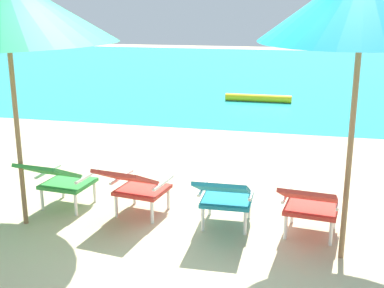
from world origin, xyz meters
The scene contains 9 objects.
ground_plane centered at (0.00, 4.00, 0.00)m, with size 40.00×40.00×0.00m, color #CCB78E.
ocean_band centered at (0.00, 12.99, 0.00)m, with size 40.00×18.00×0.01m, color #28B2B7.
swim_buoy centered at (0.04, 7.01, 0.10)m, with size 0.18×0.18×1.60m, color yellow.
lounge_chair_far_left centered at (-1.41, -0.24, 0.40)m, with size 0.62×0.92×0.68m.
lounge_chair_near_left centered at (-0.51, -0.24, 0.40)m, with size 0.66×0.94×0.68m.
lounge_chair_near_right centered at (0.49, -0.32, 0.40)m, with size 0.56×0.89×0.68m.
lounge_chair_far_right centered at (1.34, -0.34, 0.40)m, with size 0.63×0.93×0.68m.
beach_umbrella_left centered at (-1.63, -0.62, 2.23)m, with size 2.40×2.38×2.60m.
beach_umbrella_right centered at (1.65, -0.61, 2.30)m, with size 2.31×2.32×2.64m.
Camera 1 is at (1.28, -5.05, 2.27)m, focal length 46.84 mm.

